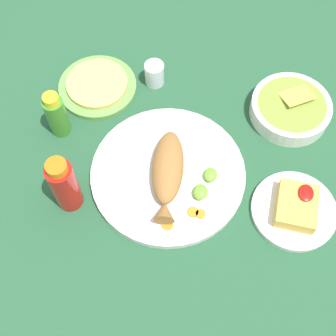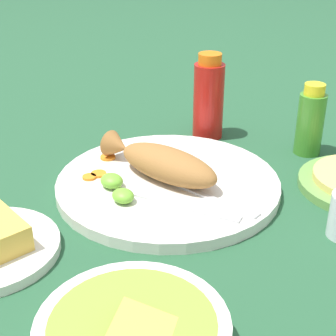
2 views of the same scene
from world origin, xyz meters
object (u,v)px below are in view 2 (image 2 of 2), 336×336
Objects in this scene: main_plate at (168,184)px; hot_sauce_bottle_green at (310,121)px; fried_fish at (162,162)px; fork_near at (213,198)px; fork_far at (189,207)px; hot_sauce_bottle_red at (209,98)px.

hot_sauce_bottle_green is (0.07, 0.29, 0.05)m from main_plate.
fried_fish is 1.73× the size of hot_sauce_bottle_green.
fried_fish is 0.30m from hot_sauce_bottle_green.
fork_near reaches higher than main_plate.
fork_near is (0.09, 0.01, 0.01)m from main_plate.
hot_sauce_bottle_red reaches higher than fork_far.
fried_fish reaches higher than main_plate.
fork_near and fork_far have the same top height.
hot_sauce_bottle_red is (-0.10, 0.20, 0.04)m from fried_fish.
fork_near is at bearing 61.38° from fork_far.
fork_near is at bearing -2.90° from fried_fish.
hot_sauce_bottle_red reaches higher than hot_sauce_bottle_green.
fried_fish is 1.38× the size of hot_sauce_bottle_red.
hot_sauce_bottle_red is at bearing 129.02° from fork_near.
hot_sauce_bottle_green is (-0.02, 0.32, 0.04)m from fork_far.
main_plate is 0.09m from fork_near.
hot_sauce_bottle_red is (-0.11, 0.20, 0.07)m from main_plate.
fried_fish is at bearing 137.69° from fork_far.
fried_fish is at bearing -64.22° from hot_sauce_bottle_red.
fork_near is 0.28m from hot_sauce_bottle_green.
fork_near is 0.05m from fork_far.
fork_near is 1.06× the size of fork_far.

